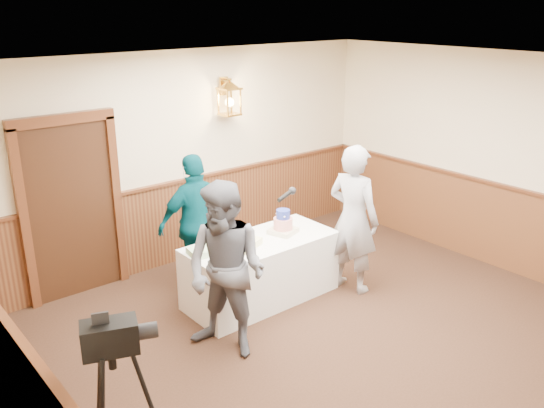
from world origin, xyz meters
The scene contains 9 objects.
ground centered at (0.00, 0.00, 0.00)m, with size 7.00×7.00×0.00m, color black.
room_shell centered at (-0.05, 0.45, 1.52)m, with size 6.02×7.02×2.81m.
display_table centered at (-0.01, 1.90, 0.38)m, with size 1.80×0.80×0.75m, color white.
tiered_cake centered at (0.33, 1.91, 0.87)m, with size 0.36×0.36×0.29m.
sheet_cake_yellow centered at (-0.28, 1.88, 0.79)m, with size 0.37×0.29×0.08m, color #EADC8B.
sheet_cake_green centered at (-0.73, 2.00, 0.79)m, with size 0.32×0.25×0.07m, color #9ED898.
interviewer centered at (-0.95, 1.26, 0.89)m, with size 1.61×1.05×1.78m.
baker centered at (1.01, 1.42, 0.91)m, with size 0.66×0.43×1.82m, color #97979D.
assistant_p centered at (-0.40, 2.65, 0.85)m, with size 0.99×0.41×1.69m, color #043E49.
Camera 1 is at (-3.82, -2.89, 3.35)m, focal length 38.00 mm.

